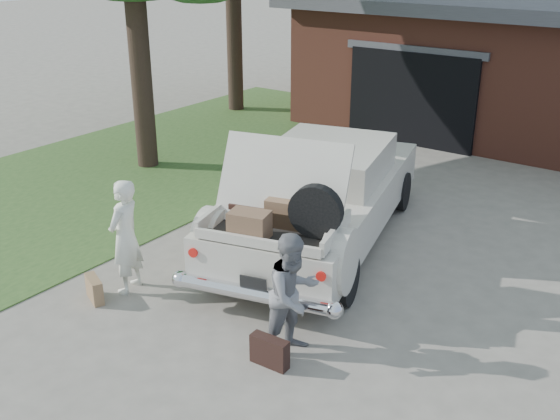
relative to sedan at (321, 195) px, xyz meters
The scene contains 7 objects.
ground 2.22m from the sedan, 83.21° to the right, with size 90.00×90.00×0.00m, color gray.
grass_strip 5.40m from the sedan, 169.76° to the left, with size 6.00×16.00×0.02m, color #2D4C1E.
sedan is the anchor object (origin of this frame).
woman_left 3.21m from the sedan, 114.18° to the right, with size 0.60×0.39×1.64m, color silver.
woman_right 3.15m from the sedan, 63.21° to the right, with size 0.75×0.58×1.54m, color slate.
suitcase_left 3.78m from the sedan, 113.38° to the right, with size 0.44×0.14×0.34m, color #96724C.
suitcase_right 3.53m from the sedan, 66.96° to the right, with size 0.47×0.15×0.37m, color black.
Camera 1 is at (4.95, -6.25, 4.60)m, focal length 42.00 mm.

